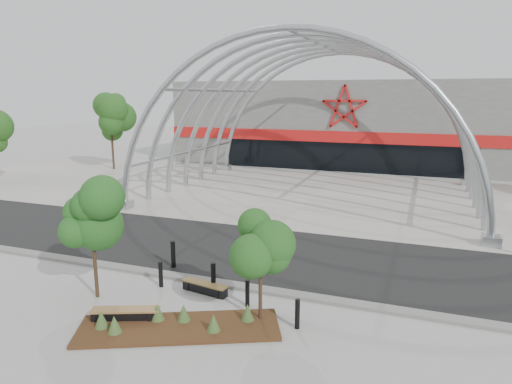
{
  "coord_description": "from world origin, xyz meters",
  "views": [
    {
      "loc": [
        6.87,
        -14.4,
        6.86
      ],
      "look_at": [
        0.0,
        4.0,
        2.6
      ],
      "focal_mm": 32.0,
      "sensor_mm": 36.0,
      "label": 1
    }
  ],
  "objects_px": {
    "bench_1": "(205,288)",
    "bollard_2": "(247,293)",
    "street_tree_0": "(91,218)",
    "bench_0": "(126,315)",
    "street_tree_1": "(260,245)"
  },
  "relations": [
    {
      "from": "street_tree_0",
      "to": "street_tree_1",
      "type": "distance_m",
      "value": 5.87
    },
    {
      "from": "street_tree_0",
      "to": "bench_1",
      "type": "height_order",
      "value": "street_tree_0"
    },
    {
      "from": "street_tree_1",
      "to": "bench_1",
      "type": "bearing_deg",
      "value": 153.85
    },
    {
      "from": "street_tree_0",
      "to": "street_tree_1",
      "type": "xyz_separation_m",
      "value": [
        5.85,
        0.34,
        -0.35
      ]
    },
    {
      "from": "bench_0",
      "to": "bollard_2",
      "type": "bearing_deg",
      "value": 36.31
    },
    {
      "from": "street_tree_0",
      "to": "street_tree_1",
      "type": "bearing_deg",
      "value": 3.3
    },
    {
      "from": "bench_0",
      "to": "bollard_2",
      "type": "height_order",
      "value": "bollard_2"
    },
    {
      "from": "bench_1",
      "to": "street_tree_1",
      "type": "bearing_deg",
      "value": -26.15
    },
    {
      "from": "street_tree_0",
      "to": "bench_1",
      "type": "relative_size",
      "value": 2.16
    },
    {
      "from": "bench_1",
      "to": "bollard_2",
      "type": "height_order",
      "value": "bollard_2"
    },
    {
      "from": "street_tree_0",
      "to": "bollard_2",
      "type": "height_order",
      "value": "street_tree_0"
    },
    {
      "from": "street_tree_0",
      "to": "bollard_2",
      "type": "distance_m",
      "value": 5.74
    },
    {
      "from": "street_tree_0",
      "to": "bench_0",
      "type": "height_order",
      "value": "street_tree_0"
    },
    {
      "from": "street_tree_0",
      "to": "bench_0",
      "type": "relative_size",
      "value": 1.88
    },
    {
      "from": "street_tree_0",
      "to": "bollard_2",
      "type": "bearing_deg",
      "value": 12.58
    }
  ]
}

